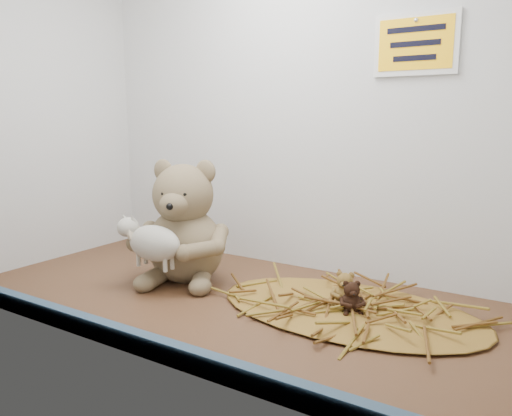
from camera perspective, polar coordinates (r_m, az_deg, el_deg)
The scene contains 8 objects.
alcove_shell at distance 112.04cm, azimuth -0.75°, elevation 13.27°, with size 120.40×60.20×90.40cm.
front_rail at distance 90.74cm, azimuth -14.18°, elevation -14.35°, with size 119.28×2.20×3.60cm, color #38526B.
straw_bed at distance 105.97cm, azimuth 10.42°, elevation -11.26°, with size 56.37×32.73×1.09cm, color brown.
main_teddy at distance 121.52cm, azimuth -8.15°, elevation -1.43°, with size 23.75×25.07×29.45cm, color #8C7456, non-canonical shape.
toy_lamb at distance 114.63cm, azimuth -11.52°, elevation -3.96°, with size 17.60×10.74×11.37cm, color #BBB5A8, non-canonical shape.
mini_teddy_tan at distance 106.62cm, azimuth 10.13°, elevation -8.82°, with size 5.58×5.89×6.92cm, color olive, non-canonical shape.
mini_teddy_brown at distance 102.62cm, azimuth 10.86°, elevation -9.75°, with size 5.22×5.51×6.47cm, color black, non-canonical shape.
wall_sign at distance 119.49cm, azimuth 17.79°, elevation 17.43°, with size 16.00×1.20×11.00cm, color #FFB40D.
Camera 1 is at (60.72, -84.98, 39.09)cm, focal length 35.00 mm.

